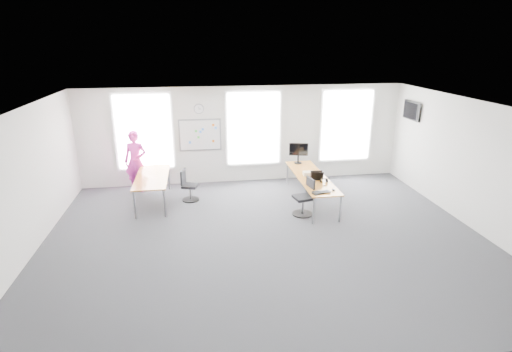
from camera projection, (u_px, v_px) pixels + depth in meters
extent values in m
plane|color=#25262A|center=(266.00, 238.00, 9.15)|extent=(10.00, 10.00, 0.00)
plane|color=white|center=(267.00, 107.00, 8.17)|extent=(10.00, 10.00, 0.00)
plane|color=silver|center=(244.00, 135.00, 12.40)|extent=(10.00, 0.00, 10.00)
plane|color=silver|center=(323.00, 280.00, 4.92)|extent=(10.00, 0.00, 10.00)
plane|color=silver|center=(20.00, 188.00, 7.95)|extent=(0.00, 10.00, 10.00)
plane|color=silver|center=(476.00, 166.00, 9.37)|extent=(0.00, 10.00, 10.00)
cube|color=silver|center=(144.00, 132.00, 11.88)|extent=(1.60, 0.06, 2.20)
cube|color=silver|center=(254.00, 128.00, 12.35)|extent=(1.60, 0.06, 2.20)
cube|color=silver|center=(346.00, 125.00, 12.78)|extent=(1.60, 0.06, 2.20)
cube|color=orange|center=(311.00, 177.00, 11.02)|extent=(0.80, 2.99, 0.03)
cylinder|color=gray|center=(314.00, 211.00, 9.75)|extent=(0.05, 0.05, 0.70)
cylinder|color=gray|center=(340.00, 209.00, 9.84)|extent=(0.05, 0.05, 0.70)
cylinder|color=gray|center=(287.00, 174.00, 12.44)|extent=(0.05, 0.05, 0.70)
cylinder|color=gray|center=(308.00, 173.00, 12.53)|extent=(0.05, 0.05, 0.70)
cube|color=orange|center=(152.00, 177.00, 10.88)|extent=(0.86, 2.14, 0.03)
cylinder|color=gray|center=(135.00, 205.00, 10.01)|extent=(0.05, 0.05, 0.75)
cylinder|color=gray|center=(165.00, 203.00, 10.12)|extent=(0.05, 0.05, 0.75)
cylinder|color=gray|center=(144.00, 179.00, 11.90)|extent=(0.05, 0.05, 0.75)
cylinder|color=gray|center=(169.00, 178.00, 12.01)|extent=(0.05, 0.05, 0.75)
cylinder|color=black|center=(302.00, 214.00, 10.38)|extent=(0.52, 0.52, 0.03)
cylinder|color=gray|center=(303.00, 206.00, 10.31)|extent=(0.06, 0.06, 0.42)
cube|color=black|center=(303.00, 198.00, 10.23)|extent=(0.52, 0.52, 0.07)
cube|color=black|center=(310.00, 186.00, 10.20)|extent=(0.13, 0.42, 0.45)
cylinder|color=black|center=(191.00, 200.00, 11.31)|extent=(0.48, 0.48, 0.03)
cylinder|color=gray|center=(190.00, 193.00, 11.24)|extent=(0.06, 0.06, 0.39)
cube|color=black|center=(190.00, 186.00, 11.17)|extent=(0.50, 0.50, 0.06)
cube|color=black|center=(183.00, 177.00, 11.11)|extent=(0.15, 0.38, 0.41)
imported|color=#EB33B3|center=(136.00, 162.00, 11.72)|extent=(0.75, 0.58, 1.83)
cube|color=white|center=(200.00, 135.00, 12.17)|extent=(1.20, 0.03, 0.90)
cylinder|color=gray|center=(199.00, 109.00, 11.91)|extent=(0.30, 0.04, 0.30)
cube|color=black|center=(412.00, 111.00, 11.91)|extent=(0.06, 0.90, 0.55)
cube|color=black|center=(321.00, 192.00, 9.83)|extent=(0.50, 0.31, 0.02)
ellipsoid|color=black|center=(333.00, 190.00, 9.97)|extent=(0.10, 0.13, 0.04)
cylinder|color=black|center=(324.00, 186.00, 10.31)|extent=(0.07, 0.07, 0.01)
cylinder|color=black|center=(321.00, 181.00, 10.53)|extent=(0.04, 0.10, 0.10)
cylinder|color=black|center=(327.00, 180.00, 10.55)|extent=(0.04, 0.10, 0.10)
cylinder|color=gold|center=(321.00, 181.00, 10.53)|extent=(0.01, 0.10, 0.10)
cube|color=black|center=(324.00, 179.00, 10.52)|extent=(0.17, 0.02, 0.02)
cube|color=black|center=(316.00, 175.00, 10.70)|extent=(0.33, 0.10, 0.26)
cube|color=red|center=(317.00, 177.00, 10.63)|extent=(0.31, 0.11, 0.24)
cube|color=black|center=(317.00, 176.00, 10.61)|extent=(0.33, 0.11, 0.25)
cube|color=beige|center=(308.00, 173.00, 11.11)|extent=(0.30, 0.23, 0.10)
cylinder|color=black|center=(298.00, 163.00, 12.18)|extent=(0.23, 0.23, 0.02)
cylinder|color=black|center=(298.00, 159.00, 12.15)|extent=(0.05, 0.05, 0.23)
cube|color=black|center=(299.00, 149.00, 12.03)|extent=(0.57, 0.15, 0.38)
cube|color=black|center=(299.00, 149.00, 12.01)|extent=(0.52, 0.11, 0.34)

